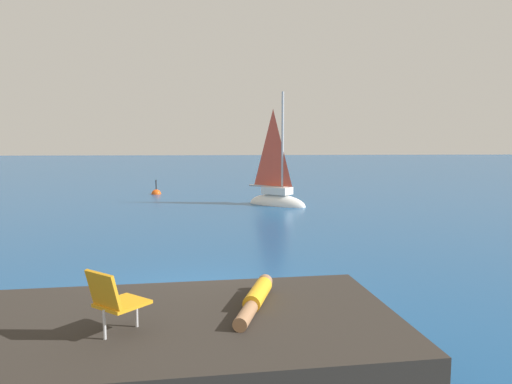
{
  "coord_description": "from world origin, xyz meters",
  "views": [
    {
      "loc": [
        0.81,
        -10.03,
        3.35
      ],
      "look_at": [
        2.0,
        10.73,
        1.02
      ],
      "focal_mm": 34.79,
      "sensor_mm": 36.0,
      "label": 1
    }
  ],
  "objects_px": {
    "sailboat_near": "(277,198)",
    "marker_buoy": "(156,194)",
    "beach_chair": "(114,299)",
    "person_sunbather": "(256,298)"
  },
  "relations": [
    {
      "from": "marker_buoy",
      "to": "beach_chair",
      "type": "bearing_deg",
      "value": -83.04
    },
    {
      "from": "person_sunbather",
      "to": "marker_buoy",
      "type": "bearing_deg",
      "value": -153.65
    },
    {
      "from": "beach_chair",
      "to": "sailboat_near",
      "type": "bearing_deg",
      "value": 27.93
    },
    {
      "from": "sailboat_near",
      "to": "person_sunbather",
      "type": "relative_size",
      "value": 3.48
    },
    {
      "from": "beach_chair",
      "to": "marker_buoy",
      "type": "xyz_separation_m",
      "value": [
        -2.85,
        23.35,
        -1.47
      ]
    },
    {
      "from": "person_sunbather",
      "to": "beach_chair",
      "type": "relative_size",
      "value": 2.17
    },
    {
      "from": "sailboat_near",
      "to": "marker_buoy",
      "type": "relative_size",
      "value": 5.33
    },
    {
      "from": "person_sunbather",
      "to": "beach_chair",
      "type": "height_order",
      "value": "beach_chair"
    },
    {
      "from": "sailboat_near",
      "to": "marker_buoy",
      "type": "distance_m",
      "value": 8.26
    },
    {
      "from": "sailboat_near",
      "to": "beach_chair",
      "type": "distance_m",
      "value": 18.78
    }
  ]
}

